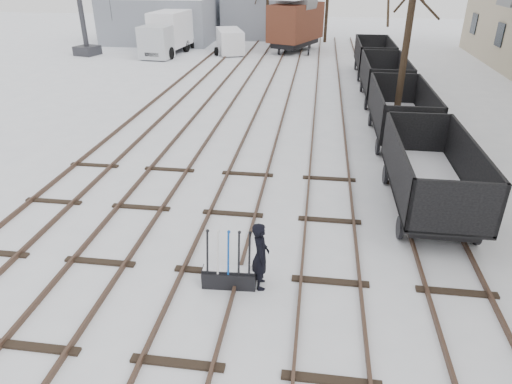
# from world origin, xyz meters

# --- Properties ---
(ground) EXTENTS (120.00, 120.00, 0.00)m
(ground) POSITION_xyz_m (0.00, 0.00, 0.00)
(ground) COLOR white
(ground) RESTS_ON ground
(tracks) EXTENTS (13.90, 52.00, 0.16)m
(tracks) POSITION_xyz_m (-0.00, 13.67, 0.07)
(tracks) COLOR black
(tracks) RESTS_ON ground
(shed_left) EXTENTS (10.00, 8.00, 4.10)m
(shed_left) POSITION_xyz_m (-13.00, 36.00, 2.05)
(shed_left) COLOR gray
(shed_left) RESTS_ON ground
(shed_right) EXTENTS (7.00, 6.00, 4.50)m
(shed_right) POSITION_xyz_m (-4.00, 40.00, 2.25)
(shed_right) COLOR gray
(shed_right) RESTS_ON ground
(ground_frame) EXTENTS (1.32, 0.49, 1.49)m
(ground_frame) POSITION_xyz_m (0.55, -0.44, 0.28)
(ground_frame) COLOR black
(ground_frame) RESTS_ON ground
(worker) EXTENTS (0.53, 0.71, 1.75)m
(worker) POSITION_xyz_m (1.30, -0.34, 0.88)
(worker) COLOR black
(worker) RESTS_ON ground
(freight_wagon_a) EXTENTS (2.28, 5.71, 2.33)m
(freight_wagon_a) POSITION_xyz_m (6.00, 4.16, 0.89)
(freight_wagon_a) COLOR black
(freight_wagon_a) RESTS_ON ground
(freight_wagon_b) EXTENTS (2.28, 5.71, 2.33)m
(freight_wagon_b) POSITION_xyz_m (6.00, 10.56, 0.89)
(freight_wagon_b) COLOR black
(freight_wagon_b) RESTS_ON ground
(freight_wagon_c) EXTENTS (2.28, 5.71, 2.33)m
(freight_wagon_c) POSITION_xyz_m (6.00, 16.96, 0.89)
(freight_wagon_c) COLOR black
(freight_wagon_c) RESTS_ON ground
(freight_wagon_d) EXTENTS (2.28, 5.71, 2.33)m
(freight_wagon_d) POSITION_xyz_m (6.00, 23.36, 0.89)
(freight_wagon_d) COLOR black
(freight_wagon_d) RESTS_ON ground
(box_van_wagon) EXTENTS (4.96, 6.37, 4.32)m
(box_van_wagon) POSITION_xyz_m (0.15, 32.08, 2.52)
(box_van_wagon) COLOR black
(box_van_wagon) RESTS_ON ground
(lorry) EXTENTS (2.91, 7.54, 3.35)m
(lorry) POSITION_xyz_m (-10.33, 29.54, 1.72)
(lorry) COLOR black
(lorry) RESTS_ON ground
(panel_van) EXTENTS (3.18, 4.76, 1.93)m
(panel_van) POSITION_xyz_m (-5.32, 30.49, 1.01)
(panel_van) COLOR white
(panel_van) RESTS_ON ground
(crane) EXTENTS (2.05, 5.01, 8.39)m
(crane) POSITION_xyz_m (-17.00, 28.11, 2.21)
(crane) COLOR #2C2C31
(crane) RESTS_ON ground
(tree_near) EXTENTS (0.30, 0.30, 7.47)m
(tree_near) POSITION_xyz_m (6.01, 11.70, 3.74)
(tree_near) COLOR black
(tree_near) RESTS_ON ground
(tree_far_left) EXTENTS (0.30, 0.30, 6.16)m
(tree_far_left) POSITION_xyz_m (-2.87, 37.05, 3.08)
(tree_far_left) COLOR black
(tree_far_left) RESTS_ON ground
(tree_far_right) EXTENTS (0.30, 0.30, 7.42)m
(tree_far_right) POSITION_xyz_m (2.72, 37.49, 3.71)
(tree_far_right) COLOR black
(tree_far_right) RESTS_ON ground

